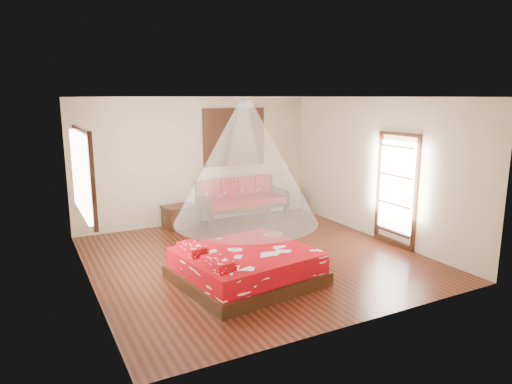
{
  "coord_description": "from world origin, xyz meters",
  "views": [
    {
      "loc": [
        -3.55,
        -6.84,
        2.79
      ],
      "look_at": [
        0.12,
        0.17,
        1.15
      ],
      "focal_mm": 32.0,
      "sensor_mm": 36.0,
      "label": 1
    }
  ],
  "objects": [
    {
      "name": "window_left",
      "position": [
        -2.71,
        0.2,
        1.7
      ],
      "size": [
        0.1,
        1.74,
        1.34
      ],
      "color": "black",
      "rests_on": "wall_left"
    },
    {
      "name": "glazed_door",
      "position": [
        2.72,
        -0.6,
        1.07
      ],
      "size": [
        0.08,
        1.02,
        2.16
      ],
      "color": "black",
      "rests_on": "floor"
    },
    {
      "name": "wine_tray",
      "position": [
        0.18,
        -0.41,
        0.56
      ],
      "size": [
        0.29,
        0.29,
        0.23
      ],
      "rotation": [
        0.0,
        0.0,
        0.19
      ],
      "color": "brown",
      "rests_on": "bed"
    },
    {
      "name": "bed",
      "position": [
        -0.62,
        -0.89,
        0.25
      ],
      "size": [
        2.21,
        2.05,
        0.63
      ],
      "rotation": [
        0.0,
        0.0,
        0.14
      ],
      "color": "black",
      "rests_on": "floor"
    },
    {
      "name": "room",
      "position": [
        0.0,
        0.0,
        1.4
      ],
      "size": [
        5.54,
        5.54,
        2.84
      ],
      "color": "black",
      "rests_on": "ground"
    },
    {
      "name": "mosquito_net_main",
      "position": [
        -0.6,
        -0.89,
        1.85
      ],
      "size": [
        2.17,
        2.17,
        1.8
      ],
      "primitive_type": "cone",
      "color": "white",
      "rests_on": "ceiling"
    },
    {
      "name": "daybed",
      "position": [
        0.9,
        2.39,
        0.52
      ],
      "size": [
        1.98,
        0.88,
        0.99
      ],
      "color": "black",
      "rests_on": "floor"
    },
    {
      "name": "storage_chest",
      "position": [
        -0.54,
        2.45,
        0.25
      ],
      "size": [
        0.78,
        0.62,
        0.5
      ],
      "rotation": [
        0.0,
        0.0,
        0.13
      ],
      "color": "black",
      "rests_on": "floor"
    },
    {
      "name": "mosquito_net_daybed",
      "position": [
        0.9,
        2.25,
        2.0
      ],
      "size": [
        0.8,
        0.8,
        1.5
      ],
      "primitive_type": "cone",
      "color": "white",
      "rests_on": "ceiling"
    },
    {
      "name": "shutter_panel",
      "position": [
        0.9,
        2.72,
        1.9
      ],
      "size": [
        1.52,
        0.06,
        1.32
      ],
      "color": "black",
      "rests_on": "wall_back"
    }
  ]
}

